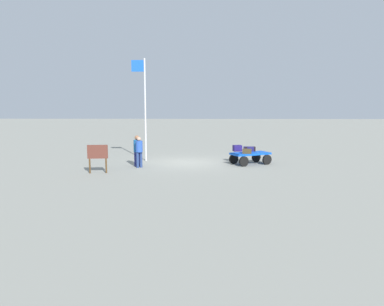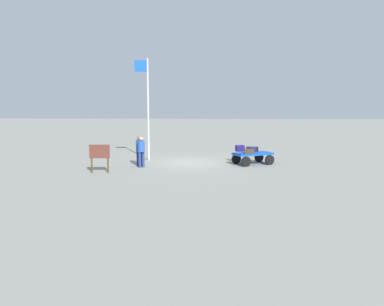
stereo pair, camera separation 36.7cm
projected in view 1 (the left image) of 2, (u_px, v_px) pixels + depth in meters
ground_plane at (186, 163)px, 21.59m from camera, size 120.00×120.00×0.00m
luggage_cart at (250, 156)px, 20.98m from camera, size 2.37×1.95×0.64m
suitcase_olive at (237, 148)px, 21.53m from camera, size 0.54×0.47×0.35m
suitcase_maroon at (249, 149)px, 21.57m from camera, size 0.62×0.40×0.26m
suitcase_grey at (247, 151)px, 20.61m from camera, size 0.53×0.45×0.24m
suitcase_navy at (250, 149)px, 21.57m from camera, size 0.64×0.33×0.26m
worker_lead at (139, 150)px, 19.79m from camera, size 0.51×0.51×1.61m
worker_trailing at (137, 148)px, 20.22m from camera, size 0.50×0.50×1.66m
flagpole at (144, 102)px, 21.88m from camera, size 0.80×0.10×5.89m
signboard at (98, 154)px, 18.20m from camera, size 0.97×0.17×1.38m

